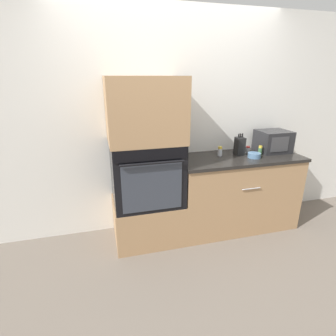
% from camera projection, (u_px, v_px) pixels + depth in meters
% --- Properties ---
extents(ground_plane, '(12.00, 12.00, 0.00)m').
position_uv_depth(ground_plane, '(187.00, 247.00, 2.88)').
color(ground_plane, '#6B6056').
extents(wall_back, '(8.00, 0.05, 2.50)m').
position_uv_depth(wall_back, '(172.00, 124.00, 3.05)').
color(wall_back, silver).
rests_on(wall_back, ground_plane).
extents(oven_cabinet_base, '(0.75, 0.60, 0.47)m').
position_uv_depth(oven_cabinet_base, '(148.00, 219.00, 2.99)').
color(oven_cabinet_base, '#A87F56').
rests_on(oven_cabinet_base, ground_plane).
extents(wall_oven, '(0.73, 0.64, 0.67)m').
position_uv_depth(wall_oven, '(147.00, 172.00, 2.80)').
color(wall_oven, black).
rests_on(wall_oven, oven_cabinet_base).
extents(oven_cabinet_upper, '(0.75, 0.60, 0.64)m').
position_uv_depth(oven_cabinet_upper, '(145.00, 110.00, 2.58)').
color(oven_cabinet_upper, '#A87F56').
rests_on(oven_cabinet_upper, wall_oven).
extents(counter_unit, '(1.46, 0.63, 0.90)m').
position_uv_depth(counter_unit, '(236.00, 192.00, 3.18)').
color(counter_unit, '#A87F56').
rests_on(counter_unit, ground_plane).
extents(microwave, '(0.37, 0.32, 0.26)m').
position_uv_depth(microwave, '(273.00, 141.00, 3.19)').
color(microwave, '#232326').
rests_on(microwave, counter_unit).
extents(knife_block, '(0.09, 0.11, 0.25)m').
position_uv_depth(knife_block, '(240.00, 146.00, 3.06)').
color(knife_block, black).
rests_on(knife_block, counter_unit).
extents(bowl, '(0.14, 0.14, 0.05)m').
position_uv_depth(bowl, '(254.00, 155.00, 2.97)').
color(bowl, '#517599').
rests_on(bowl, counter_unit).
extents(condiment_jar_near, '(0.05, 0.05, 0.11)m').
position_uv_depth(condiment_jar_near, '(220.00, 151.00, 3.04)').
color(condiment_jar_near, silver).
rests_on(condiment_jar_near, counter_unit).
extents(condiment_jar_mid, '(0.05, 0.05, 0.08)m').
position_uv_depth(condiment_jar_mid, '(248.00, 150.00, 3.16)').
color(condiment_jar_mid, silver).
rests_on(condiment_jar_mid, counter_unit).
extents(condiment_jar_far, '(0.05, 0.05, 0.11)m').
position_uv_depth(condiment_jar_far, '(260.00, 151.00, 3.07)').
color(condiment_jar_far, '#427047').
rests_on(condiment_jar_far, counter_unit).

